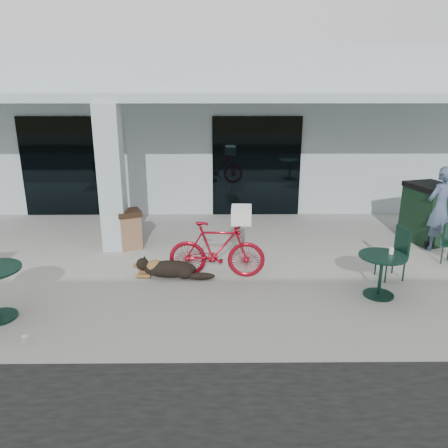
{
  "coord_description": "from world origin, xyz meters",
  "views": [
    {
      "loc": [
        0.81,
        -6.86,
        3.43
      ],
      "look_at": [
        0.88,
        0.87,
        1.0
      ],
      "focal_mm": 35.0,
      "sensor_mm": 36.0,
      "label": 1
    }
  ],
  "objects_px": {
    "dog": "(170,268)",
    "bicycle": "(217,250)",
    "person": "(439,208)",
    "trash_receptacle": "(129,229)",
    "cafe_chair_far_b": "(391,254)",
    "wheeled_bin": "(429,213)",
    "cafe_table_far": "(380,276)"
  },
  "relations": [
    {
      "from": "cafe_table_far",
      "to": "wheeled_bin",
      "type": "distance_m",
      "value": 3.48
    },
    {
      "from": "cafe_table_far",
      "to": "wheeled_bin",
      "type": "xyz_separation_m",
      "value": [
        2.06,
        2.78,
        0.3
      ]
    },
    {
      "from": "cafe_table_far",
      "to": "cafe_chair_far_b",
      "type": "bearing_deg",
      "value": 58.57
    },
    {
      "from": "bicycle",
      "to": "dog",
      "type": "relative_size",
      "value": 1.57
    },
    {
      "from": "bicycle",
      "to": "dog",
      "type": "distance_m",
      "value": 0.95
    },
    {
      "from": "bicycle",
      "to": "cafe_table_far",
      "type": "bearing_deg",
      "value": -102.85
    },
    {
      "from": "dog",
      "to": "bicycle",
      "type": "bearing_deg",
      "value": 7.0
    },
    {
      "from": "dog",
      "to": "trash_receptacle",
      "type": "distance_m",
      "value": 1.95
    },
    {
      "from": "person",
      "to": "trash_receptacle",
      "type": "bearing_deg",
      "value": -27.26
    },
    {
      "from": "cafe_chair_far_b",
      "to": "wheeled_bin",
      "type": "xyz_separation_m",
      "value": [
        1.62,
        2.06,
        0.18
      ]
    },
    {
      "from": "cafe_table_far",
      "to": "person",
      "type": "xyz_separation_m",
      "value": [
        2.02,
        2.28,
        0.55
      ]
    },
    {
      "from": "bicycle",
      "to": "cafe_table_far",
      "type": "relative_size",
      "value": 2.27
    },
    {
      "from": "person",
      "to": "wheeled_bin",
      "type": "relative_size",
      "value": 1.37
    },
    {
      "from": "trash_receptacle",
      "to": "person",
      "type": "bearing_deg",
      "value": -0.98
    },
    {
      "from": "cafe_chair_far_b",
      "to": "wheeled_bin",
      "type": "distance_m",
      "value": 2.63
    },
    {
      "from": "wheeled_bin",
      "to": "trash_receptacle",
      "type": "bearing_deg",
      "value": 167.0
    },
    {
      "from": "wheeled_bin",
      "to": "cafe_chair_far_b",
      "type": "bearing_deg",
      "value": -144.44
    },
    {
      "from": "bicycle",
      "to": "wheeled_bin",
      "type": "relative_size",
      "value": 1.33
    },
    {
      "from": "bicycle",
      "to": "person",
      "type": "xyz_separation_m",
      "value": [
        4.81,
        1.46,
        0.38
      ]
    },
    {
      "from": "cafe_table_far",
      "to": "person",
      "type": "distance_m",
      "value": 3.1
    },
    {
      "from": "person",
      "to": "trash_receptacle",
      "type": "relative_size",
      "value": 2.13
    },
    {
      "from": "person",
      "to": "bicycle",
      "type": "bearing_deg",
      "value": -9.42
    },
    {
      "from": "cafe_chair_far_b",
      "to": "wheeled_bin",
      "type": "relative_size",
      "value": 0.73
    },
    {
      "from": "cafe_chair_far_b",
      "to": "cafe_table_far",
      "type": "bearing_deg",
      "value": -41.93
    },
    {
      "from": "dog",
      "to": "cafe_table_far",
      "type": "xyz_separation_m",
      "value": [
        3.67,
        -0.78,
        0.18
      ]
    },
    {
      "from": "person",
      "to": "cafe_table_far",
      "type": "bearing_deg",
      "value": 22.2
    },
    {
      "from": "wheeled_bin",
      "to": "cafe_table_far",
      "type": "bearing_deg",
      "value": -142.79
    },
    {
      "from": "cafe_table_far",
      "to": "wheeled_bin",
      "type": "relative_size",
      "value": 0.59
    },
    {
      "from": "person",
      "to": "trash_receptacle",
      "type": "height_order",
      "value": "person"
    },
    {
      "from": "dog",
      "to": "cafe_table_far",
      "type": "bearing_deg",
      "value": -7.88
    },
    {
      "from": "trash_receptacle",
      "to": "wheeled_bin",
      "type": "distance_m",
      "value": 6.81
    },
    {
      "from": "bicycle",
      "to": "dog",
      "type": "height_order",
      "value": "bicycle"
    }
  ]
}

